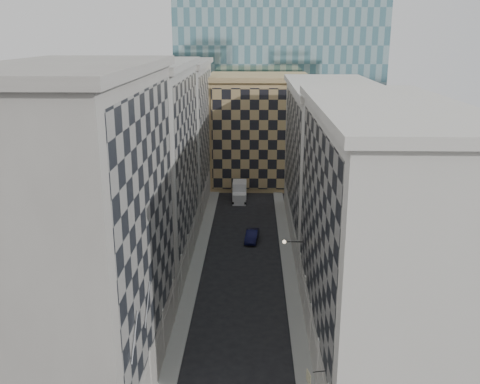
# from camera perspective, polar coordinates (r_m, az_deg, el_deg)

# --- Properties ---
(sidewalk_west) EXTENTS (1.50, 100.00, 0.15)m
(sidewalk_west) POSITION_cam_1_polar(r_m,az_deg,el_deg) (60.12, -4.84, -8.51)
(sidewalk_west) COLOR gray
(sidewalk_west) RESTS_ON ground
(sidewalk_east) EXTENTS (1.50, 100.00, 0.15)m
(sidewalk_east) POSITION_cam_1_polar(r_m,az_deg,el_deg) (59.92, 5.31, -8.61)
(sidewalk_east) COLOR gray
(sidewalk_east) RESTS_ON ground
(bldg_left_a) EXTENTS (10.80, 22.80, 23.70)m
(bldg_left_a) POSITION_cam_1_polar(r_m,az_deg,el_deg) (39.55, -16.40, -4.37)
(bldg_left_a) COLOR gray
(bldg_left_a) RESTS_ON ground
(bldg_left_b) EXTENTS (10.80, 22.80, 22.70)m
(bldg_left_b) POSITION_cam_1_polar(r_m,az_deg,el_deg) (60.05, -10.15, 2.66)
(bldg_left_b) COLOR gray
(bldg_left_b) RESTS_ON ground
(bldg_left_c) EXTENTS (10.80, 22.80, 21.70)m
(bldg_left_c) POSITION_cam_1_polar(r_m,az_deg,el_deg) (81.34, -7.10, 6.06)
(bldg_left_c) COLOR gray
(bldg_left_c) RESTS_ON ground
(bldg_right_a) EXTENTS (10.80, 26.80, 20.70)m
(bldg_right_a) POSITION_cam_1_polar(r_m,az_deg,el_deg) (43.05, 14.46, -4.63)
(bldg_right_a) COLOR beige
(bldg_right_a) RESTS_ON ground
(bldg_right_b) EXTENTS (10.80, 28.80, 19.70)m
(bldg_right_b) POSITION_cam_1_polar(r_m,az_deg,el_deg) (68.62, 9.61, 3.16)
(bldg_right_b) COLOR beige
(bldg_right_b) RESTS_ON ground
(tan_block) EXTENTS (16.80, 14.80, 18.80)m
(tan_block) POSITION_cam_1_polar(r_m,az_deg,el_deg) (93.39, 1.99, 6.67)
(tan_block) COLOR tan
(tan_block) RESTS_ON ground
(church_tower) EXTENTS (7.20, 7.20, 51.50)m
(church_tower) POSITION_cam_1_polar(r_m,az_deg,el_deg) (106.11, 0.89, 17.37)
(church_tower) COLOR #2A2621
(church_tower) RESTS_ON ground
(flagpoles_left) EXTENTS (0.10, 6.33, 2.33)m
(flagpoles_left) POSITION_cam_1_polar(r_m,az_deg,el_deg) (35.53, -10.47, -13.25)
(flagpoles_left) COLOR gray
(flagpoles_left) RESTS_ON ground
(bracket_lamp) EXTENTS (1.98, 0.36, 0.36)m
(bracket_lamp) POSITION_cam_1_polar(r_m,az_deg,el_deg) (51.93, 4.94, -5.31)
(bracket_lamp) COLOR black
(bracket_lamp) RESTS_ON ground
(box_truck) EXTENTS (2.20, 5.33, 2.92)m
(box_truck) POSITION_cam_1_polar(r_m,az_deg,el_deg) (84.57, -0.05, -0.07)
(box_truck) COLOR silver
(box_truck) RESTS_ON ground
(dark_car) EXTENTS (1.96, 4.41, 1.41)m
(dark_car) POSITION_cam_1_polar(r_m,az_deg,el_deg) (68.39, 1.28, -4.69)
(dark_car) COLOR black
(dark_car) RESTS_ON ground
(shop_sign) EXTENTS (1.27, 0.80, 0.89)m
(shop_sign) POSITION_cam_1_polar(r_m,az_deg,el_deg) (37.42, 7.41, -18.98)
(shop_sign) COLOR black
(shop_sign) RESTS_ON ground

